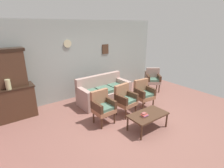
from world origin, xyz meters
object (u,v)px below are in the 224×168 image
object	(u,v)px
side_cabinet	(14,103)
armchair_row_middle	(103,106)
coffee_table	(148,116)
armchair_by_doorway	(144,93)
floral_couch	(104,93)
wingback_chair_by_fireplace	(153,79)
armchair_near_couch_end	(125,99)
vase_on_cabinet	(8,85)
floor_vase_by_wall	(147,77)
book_stack_on_table	(144,115)

from	to	relation	value
side_cabinet	armchair_row_middle	world-z (taller)	side_cabinet
coffee_table	armchair_by_doorway	bearing A→B (deg)	48.88
floral_couch	wingback_chair_by_fireplace	distance (m)	2.22
armchair_by_doorway	armchair_near_couch_end	bearing A→B (deg)	-179.76
armchair_row_middle	coffee_table	world-z (taller)	armchair_row_middle
vase_on_cabinet	armchair_by_doorway	world-z (taller)	vase_on_cabinet
floor_vase_by_wall	vase_on_cabinet	bearing A→B (deg)	-179.21
vase_on_cabinet	armchair_row_middle	bearing A→B (deg)	-38.49
vase_on_cabinet	coffee_table	size ratio (longest dim) A/B	0.27
armchair_near_couch_end	floor_vase_by_wall	distance (m)	3.11
armchair_row_middle	floor_vase_by_wall	distance (m)	3.81
side_cabinet	vase_on_cabinet	world-z (taller)	vase_on_cabinet
vase_on_cabinet	book_stack_on_table	world-z (taller)	vase_on_cabinet
side_cabinet	coffee_table	distance (m)	3.72
book_stack_on_table	coffee_table	bearing A→B (deg)	9.53
coffee_table	floor_vase_by_wall	distance (m)	3.71
side_cabinet	wingback_chair_by_fireplace	world-z (taller)	side_cabinet
side_cabinet	armchair_near_couch_end	xyz separation A→B (m)	(2.66, -1.70, 0.03)
side_cabinet	armchair_by_doorway	xyz separation A→B (m)	(3.43, -1.70, 0.03)
armchair_near_couch_end	book_stack_on_table	size ratio (longest dim) A/B	5.13
book_stack_on_table	floor_vase_by_wall	xyz separation A→B (m)	(2.86, 2.56, -0.17)
vase_on_cabinet	armchair_by_doorway	distance (m)	3.85
coffee_table	floor_vase_by_wall	size ratio (longest dim) A/B	1.73
vase_on_cabinet	book_stack_on_table	size ratio (longest dim) A/B	1.55
side_cabinet	armchair_row_middle	size ratio (longest dim) A/B	1.28
vase_on_cabinet	floral_couch	world-z (taller)	vase_on_cabinet
armchair_by_doorway	coffee_table	world-z (taller)	armchair_by_doorway
vase_on_cabinet	wingback_chair_by_fireplace	bearing A→B (deg)	-8.01
armchair_row_middle	floral_couch	bearing A→B (deg)	55.10
floral_couch	book_stack_on_table	xyz separation A→B (m)	(-0.19, -2.07, 0.14)
wingback_chair_by_fireplace	book_stack_on_table	world-z (taller)	wingback_chair_by_fireplace
floral_couch	wingback_chair_by_fireplace	bearing A→B (deg)	-6.92
armchair_row_middle	wingback_chair_by_fireplace	bearing A→B (deg)	15.83
floral_couch	coffee_table	distance (m)	2.04
vase_on_cabinet	side_cabinet	bearing A→B (deg)	73.06
armchair_row_middle	side_cabinet	bearing A→B (deg)	137.68
side_cabinet	armchair_near_couch_end	size ratio (longest dim) A/B	1.28
floor_vase_by_wall	floral_couch	bearing A→B (deg)	-169.48
vase_on_cabinet	armchair_by_doorway	xyz separation A→B (m)	(3.49, -1.53, -0.57)
armchair_near_couch_end	wingback_chair_by_fireplace	size ratio (longest dim) A/B	1.00
coffee_table	book_stack_on_table	world-z (taller)	book_stack_on_table
side_cabinet	book_stack_on_table	distance (m)	3.62
book_stack_on_table	armchair_by_doorway	bearing A→B (deg)	44.55
floor_vase_by_wall	armchair_by_doorway	bearing A→B (deg)	-139.67
book_stack_on_table	wingback_chair_by_fireplace	bearing A→B (deg)	36.98
floral_couch	coffee_table	xyz separation A→B (m)	(-0.03, -2.04, 0.05)
armchair_row_middle	armchair_near_couch_end	bearing A→B (deg)	0.20
vase_on_cabinet	book_stack_on_table	bearing A→B (deg)	-44.77
wingback_chair_by_fireplace	floor_vase_by_wall	bearing A→B (deg)	58.25
vase_on_cabinet	floral_couch	size ratio (longest dim) A/B	0.15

